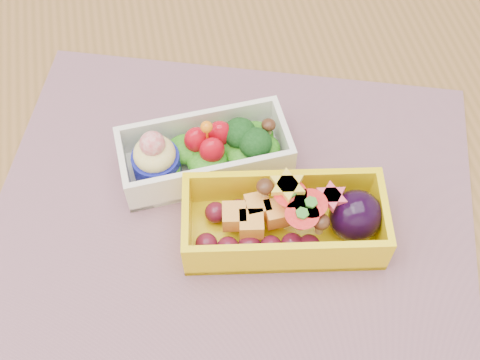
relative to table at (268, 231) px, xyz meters
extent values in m
cube|color=brown|center=(0.00, 0.00, 0.08)|extent=(1.20, 0.80, 0.04)
cube|color=gray|center=(-0.04, -0.01, 0.10)|extent=(0.59, 0.52, 0.00)
cube|color=white|center=(-0.06, 0.04, 0.12)|extent=(0.18, 0.08, 0.05)
ellipsoid|color=#4CA922|center=(-0.06, 0.04, 0.12)|extent=(0.17, 0.07, 0.02)
cylinder|color=navy|center=(-0.11, 0.04, 0.12)|extent=(0.05, 0.05, 0.03)
sphere|color=red|center=(-0.11, 0.04, 0.16)|extent=(0.03, 0.03, 0.03)
ellipsoid|color=#B90717|center=(-0.07, 0.05, 0.14)|extent=(0.03, 0.02, 0.03)
ellipsoid|color=#B90717|center=(-0.06, 0.03, 0.14)|extent=(0.03, 0.02, 0.03)
ellipsoid|color=#B90717|center=(-0.04, 0.05, 0.14)|extent=(0.03, 0.02, 0.03)
sphere|color=orange|center=(-0.06, 0.04, 0.17)|extent=(0.01, 0.01, 0.01)
ellipsoid|color=black|center=(-0.02, 0.05, 0.14)|extent=(0.04, 0.04, 0.03)
ellipsoid|color=black|center=(-0.01, 0.03, 0.14)|extent=(0.04, 0.04, 0.03)
ellipsoid|color=#3F2111|center=(0.01, 0.05, 0.14)|extent=(0.02, 0.02, 0.01)
cube|color=yellow|center=(0.00, -0.06, 0.13)|extent=(0.21, 0.12, 0.05)
ellipsoid|color=#571024|center=(-0.04, -0.06, 0.12)|extent=(0.11, 0.07, 0.02)
cube|color=orange|center=(-0.03, -0.05, 0.14)|extent=(0.06, 0.05, 0.02)
cone|color=red|center=(0.00, -0.05, 0.15)|extent=(0.04, 0.04, 0.03)
cone|color=red|center=(0.02, -0.06, 0.15)|extent=(0.04, 0.04, 0.03)
cone|color=red|center=(0.01, -0.07, 0.15)|extent=(0.04, 0.04, 0.03)
cylinder|color=yellow|center=(0.00, -0.04, 0.16)|extent=(0.04, 0.04, 0.01)
cylinder|color=#E53F5B|center=(0.04, -0.06, 0.16)|extent=(0.03, 0.03, 0.01)
ellipsoid|color=#3F2111|center=(-0.02, -0.03, 0.14)|extent=(0.02, 0.02, 0.01)
ellipsoid|color=#3F2111|center=(0.03, -0.08, 0.14)|extent=(0.02, 0.02, 0.01)
ellipsoid|color=black|center=(0.07, -0.07, 0.13)|extent=(0.05, 0.05, 0.06)
camera|label=1|loc=(-0.10, -0.33, 0.65)|focal=45.81mm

